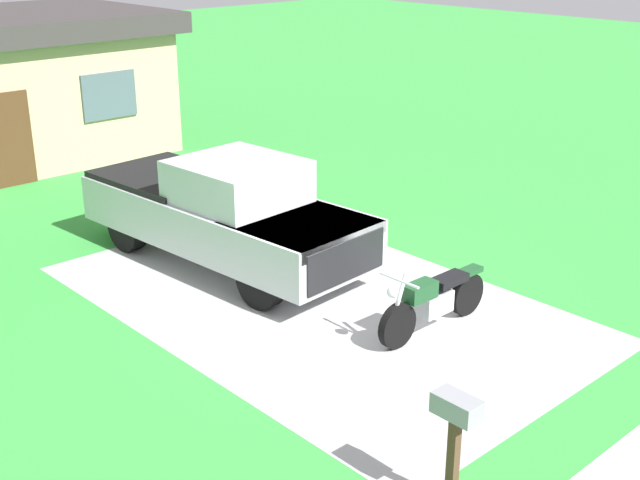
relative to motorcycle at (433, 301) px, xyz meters
name	(u,v)px	position (x,y,z in m)	size (l,w,h in m)	color
ground_plane	(316,302)	(-0.60, 1.84, -0.47)	(80.00, 80.00, 0.00)	green
driveway_pad	(316,302)	(-0.60, 1.84, -0.47)	(5.16, 8.41, 0.01)	#AEAEAE
motorcycle	(433,301)	(0.00, 0.00, 0.00)	(2.21, 0.70, 1.09)	black
pickup_truck	(221,209)	(-0.64, 4.20, 0.48)	(2.41, 5.75, 1.90)	black
mailbox	(456,422)	(-2.84, -2.64, 0.51)	(0.26, 0.48, 1.26)	#4C3823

